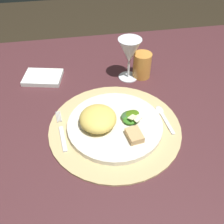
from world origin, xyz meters
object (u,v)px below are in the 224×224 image
at_px(dining_table, 111,126).
at_px(fork, 62,132).
at_px(spoon, 162,115).
at_px(dinner_plate, 115,125).
at_px(wine_glass, 129,52).
at_px(amber_tumbler, 142,65).
at_px(napkin, 43,77).

height_order(dining_table, fork, fork).
relative_size(dining_table, spoon, 10.40).
bearing_deg(fork, dinner_plate, -1.07).
bearing_deg(fork, wine_glass, 44.14).
bearing_deg(wine_glass, spoon, -75.34).
distance_m(dinner_plate, amber_tumbler, 0.29).
xyz_separation_m(dinner_plate, spoon, (0.15, 0.02, -0.01)).
distance_m(fork, napkin, 0.29).
xyz_separation_m(fork, wine_glass, (0.25, 0.24, 0.10)).
bearing_deg(spoon, napkin, 144.03).
xyz_separation_m(napkin, amber_tumbler, (0.36, -0.04, 0.04)).
bearing_deg(fork, spoon, 3.54).
distance_m(napkin, wine_glass, 0.33).
relative_size(wine_glass, amber_tumbler, 1.66).
bearing_deg(wine_glass, napkin, 172.03).
xyz_separation_m(dining_table, amber_tumbler, (0.14, 0.15, 0.13)).
bearing_deg(dinner_plate, amber_tumbler, 59.69).
height_order(spoon, wine_glass, wine_glass).
distance_m(dining_table, wine_glass, 0.26).
distance_m(fork, spoon, 0.31).
bearing_deg(spoon, dinner_plate, -171.83).
distance_m(dining_table, spoon, 0.19).
relative_size(spoon, napkin, 0.93).
xyz_separation_m(fork, amber_tumbler, (0.30, 0.24, 0.04)).
bearing_deg(amber_tumbler, dinner_plate, -120.31).
bearing_deg(dinner_plate, napkin, 126.59).
distance_m(spoon, napkin, 0.45).
bearing_deg(dining_table, spoon, -25.64).
bearing_deg(spoon, dining_table, 154.36).
height_order(napkin, amber_tumbler, amber_tumbler).
bearing_deg(wine_glass, dining_table, -120.27).
bearing_deg(dining_table, amber_tumbler, 48.01).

